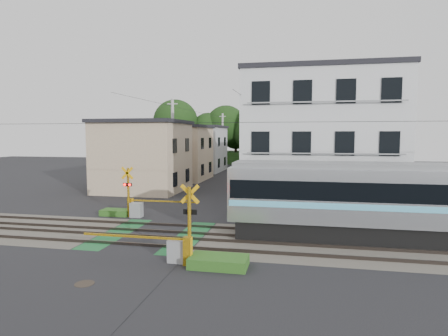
% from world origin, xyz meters
% --- Properties ---
extents(ground, '(120.00, 120.00, 0.00)m').
position_xyz_m(ground, '(0.00, 0.00, 0.00)').
color(ground, black).
extents(track_bed, '(120.00, 120.00, 0.14)m').
position_xyz_m(track_bed, '(0.00, 0.00, 0.04)').
color(track_bed, '#47423A').
rests_on(track_bed, ground).
extents(crossing_signal_near, '(4.74, 0.65, 3.09)m').
position_xyz_m(crossing_signal_near, '(2.59, -3.65, 0.71)').
color(crossing_signal_near, '#EAA60C').
rests_on(crossing_signal_near, ground).
extents(crossing_signal_far, '(4.74, 0.65, 3.09)m').
position_xyz_m(crossing_signal_far, '(-2.59, 3.65, 0.71)').
color(crossing_signal_far, '#EAA60C').
rests_on(crossing_signal_far, ground).
extents(apartment_block, '(10.20, 8.36, 9.30)m').
position_xyz_m(apartment_block, '(8.50, 9.49, 4.66)').
color(apartment_block, silver).
rests_on(apartment_block, ground).
extents(houses_row, '(22.07, 31.35, 6.80)m').
position_xyz_m(houses_row, '(0.25, 25.92, 3.24)').
color(houses_row, tan).
rests_on(houses_row, ground).
extents(tree_hill, '(40.00, 13.06, 11.23)m').
position_xyz_m(tree_hill, '(-0.26, 48.40, 5.39)').
color(tree_hill, '#183311').
rests_on(tree_hill, ground).
extents(catenary, '(60.00, 5.04, 7.00)m').
position_xyz_m(catenary, '(6.00, 0.03, 3.70)').
color(catenary, '#2D2D33').
rests_on(catenary, ground).
extents(utility_poles, '(7.90, 42.00, 8.00)m').
position_xyz_m(utility_poles, '(-1.05, 23.01, 4.08)').
color(utility_poles, '#A5A5A0').
rests_on(utility_poles, ground).
extents(pedestrian, '(0.78, 0.64, 1.85)m').
position_xyz_m(pedestrian, '(-0.43, 30.74, 0.93)').
color(pedestrian, black).
rests_on(pedestrian, ground).
extents(manhole_cover, '(0.65, 0.65, 0.02)m').
position_xyz_m(manhole_cover, '(0.14, -6.30, 0.01)').
color(manhole_cover, '#2D261E').
rests_on(manhole_cover, ground).
extents(weed_patches, '(10.25, 8.80, 0.40)m').
position_xyz_m(weed_patches, '(1.76, -0.09, 0.18)').
color(weed_patches, '#2D5E1E').
rests_on(weed_patches, ground).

